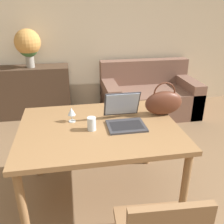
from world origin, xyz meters
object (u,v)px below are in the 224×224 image
couch (148,96)px  flower_vase (28,44)px  laptop (124,115)px  drinking_glass (92,124)px  handbag (164,103)px  wine_glass (72,112)px

couch → flower_vase: flower_vase is taller
couch → laptop: size_ratio=4.17×
drinking_glass → handbag: size_ratio=0.32×
wine_glass → laptop: bearing=-12.7°
wine_glass → flower_vase: flower_vase is taller
drinking_glass → handbag: 0.70m
laptop → drinking_glass: 0.30m
couch → handbag: bearing=-104.4°
handbag → laptop: bearing=-165.6°
drinking_glass → flower_vase: bearing=108.5°
laptop → flower_vase: 2.26m
drinking_glass → wine_glass: bearing=129.3°
handbag → flower_vase: flower_vase is taller
drinking_glass → flower_vase: (-0.70, 2.09, 0.33)m
drinking_glass → flower_vase: 2.23m
laptop → couch: bearing=65.4°
handbag → wine_glass: bearing=-179.9°
couch → laptop: laptop is taller
drinking_glass → wine_glass: wine_glass is taller
laptop → wine_glass: size_ratio=2.79×
couch → drinking_glass: drinking_glass is taller
laptop → flower_vase: flower_vase is taller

